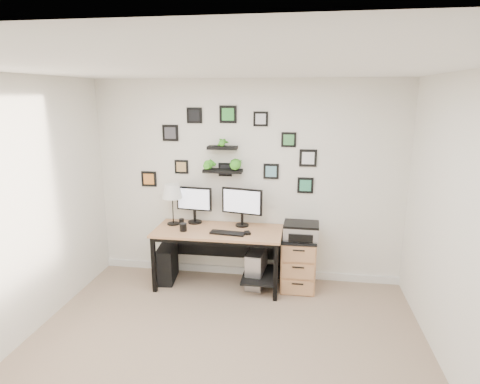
% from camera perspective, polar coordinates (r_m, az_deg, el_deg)
% --- Properties ---
extents(room, '(4.00, 4.00, 4.00)m').
position_cam_1_polar(room, '(5.59, 0.92, -11.16)').
color(room, tan).
rests_on(room, ground).
extents(desk, '(1.60, 0.70, 0.75)m').
position_cam_1_polar(desk, '(5.12, -2.66, -6.59)').
color(desk, tan).
rests_on(desk, ground).
extents(monitor_left, '(0.47, 0.20, 0.48)m').
position_cam_1_polar(monitor_left, '(5.27, -6.53, -1.44)').
color(monitor_left, black).
rests_on(monitor_left, desk).
extents(monitor_right, '(0.53, 0.20, 0.50)m').
position_cam_1_polar(monitor_right, '(5.10, 0.28, -1.70)').
color(monitor_right, black).
rests_on(monitor_right, desk).
extents(keyboard, '(0.44, 0.18, 0.02)m').
position_cam_1_polar(keyboard, '(4.91, -1.78, -5.85)').
color(keyboard, black).
rests_on(keyboard, desk).
extents(mouse, '(0.09, 0.11, 0.03)m').
position_cam_1_polar(mouse, '(4.90, 1.06, -5.83)').
color(mouse, black).
rests_on(mouse, desk).
extents(table_lamp, '(0.26, 0.26, 0.54)m').
position_cam_1_polar(table_lamp, '(5.21, -9.63, -0.03)').
color(table_lamp, black).
rests_on(table_lamp, desk).
extents(mug, '(0.09, 0.09, 0.10)m').
position_cam_1_polar(mug, '(5.04, -8.08, -4.98)').
color(mug, black).
rests_on(mug, desk).
extents(pen_cup, '(0.07, 0.07, 0.08)m').
position_cam_1_polar(pen_cup, '(5.27, -8.32, -4.23)').
color(pen_cup, black).
rests_on(pen_cup, desk).
extents(pc_tower_black, '(0.26, 0.48, 0.46)m').
position_cam_1_polar(pc_tower_black, '(5.46, -10.31, -9.95)').
color(pc_tower_black, black).
rests_on(pc_tower_black, ground).
extents(pc_tower_grey, '(0.25, 0.49, 0.46)m').
position_cam_1_polar(pc_tower_grey, '(5.25, 2.34, -10.70)').
color(pc_tower_grey, gray).
rests_on(pc_tower_grey, ground).
extents(file_cabinet, '(0.43, 0.53, 0.67)m').
position_cam_1_polar(file_cabinet, '(5.20, 8.28, -9.88)').
color(file_cabinet, tan).
rests_on(file_cabinet, ground).
extents(printer, '(0.44, 0.36, 0.19)m').
position_cam_1_polar(printer, '(5.02, 8.69, -5.47)').
color(printer, silver).
rests_on(printer, file_cabinet).
extents(wall_decor, '(2.31, 0.18, 1.09)m').
position_cam_1_polar(wall_decor, '(5.11, -1.91, 5.37)').
color(wall_decor, black).
rests_on(wall_decor, ground).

